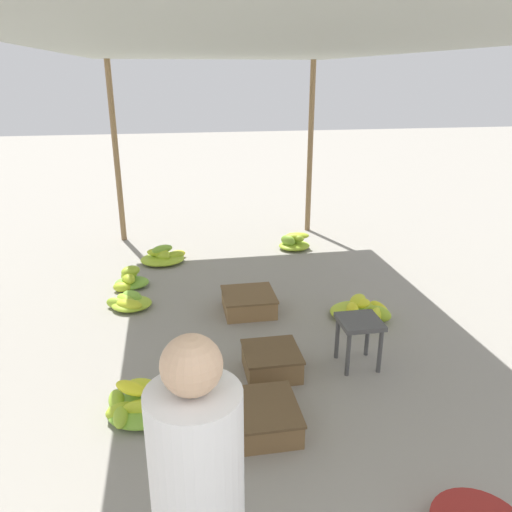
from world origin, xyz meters
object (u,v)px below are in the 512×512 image
(banana_pile_right_0, at_px, (363,310))
(crate_near, at_px, (272,361))
(banana_pile_left_3, at_px, (130,280))
(crate_mid, at_px, (249,302))
(banana_pile_left_2, at_px, (164,257))
(banana_pile_right_1, at_px, (294,242))
(stool, at_px, (359,329))
(banana_pile_left_0, at_px, (140,405))
(banana_pile_left_1, at_px, (129,302))
(crate_far, at_px, (260,417))

(banana_pile_right_0, relative_size, crate_near, 1.33)
(banana_pile_left_3, xyz_separation_m, crate_mid, (1.25, -0.84, 0.01))
(banana_pile_left_2, distance_m, banana_pile_right_1, 1.82)
(banana_pile_left_3, height_order, banana_pile_right_0, banana_pile_left_3)
(crate_near, xyz_separation_m, crate_mid, (-0.01, 1.14, -0.00))
(banana_pile_left_3, relative_size, banana_pile_right_0, 0.67)
(stool, bearing_deg, banana_pile_left_0, -168.96)
(banana_pile_left_1, xyz_separation_m, crate_near, (1.23, -1.43, 0.04))
(crate_near, distance_m, crate_far, 0.70)
(banana_pile_left_1, xyz_separation_m, banana_pile_right_0, (2.33, -0.62, 0.01))
(crate_mid, bearing_deg, banana_pile_left_1, 166.86)
(banana_pile_left_2, xyz_separation_m, crate_far, (0.66, -3.39, 0.02))
(banana_pile_left_1, bearing_deg, banana_pile_left_0, -84.11)
(banana_pile_left_0, bearing_deg, banana_pile_left_2, 86.82)
(banana_pile_left_2, height_order, crate_mid, banana_pile_left_2)
(stool, bearing_deg, banana_pile_right_0, 65.86)
(banana_pile_left_0, height_order, banana_pile_left_2, banana_pile_left_0)
(crate_mid, distance_m, crate_far, 1.82)
(banana_pile_left_1, height_order, banana_pile_left_3, banana_pile_left_3)
(banana_pile_left_3, xyz_separation_m, banana_pile_right_0, (2.36, -1.17, -0.01))
(stool, bearing_deg, banana_pile_right_1, 86.29)
(banana_pile_left_2, height_order, crate_near, banana_pile_left_2)
(banana_pile_left_2, relative_size, crate_near, 1.33)
(stool, distance_m, banana_pile_right_0, 0.93)
(banana_pile_right_0, bearing_deg, banana_pile_right_1, 94.60)
(banana_pile_left_1, height_order, crate_far, crate_far)
(banana_pile_right_1, relative_size, crate_mid, 0.90)
(banana_pile_left_2, relative_size, banana_pile_left_3, 1.48)
(crate_near, bearing_deg, banana_pile_right_0, 36.27)
(stool, height_order, banana_pile_left_3, stool)
(crate_mid, bearing_deg, banana_pile_left_2, 118.76)
(banana_pile_left_0, bearing_deg, crate_near, 18.76)
(stool, xyz_separation_m, banana_pile_left_2, (-1.61, 2.73, -0.26))
(crate_far, bearing_deg, crate_mid, 83.40)
(banana_pile_right_0, relative_size, crate_far, 1.15)
(banana_pile_left_0, distance_m, crate_near, 1.10)
(banana_pile_left_2, xyz_separation_m, crate_near, (0.87, -2.73, 0.02))
(banana_pile_left_3, distance_m, crate_mid, 1.50)
(banana_pile_left_2, xyz_separation_m, banana_pile_left_3, (-0.38, -0.75, 0.01))
(banana_pile_left_0, xyz_separation_m, crate_far, (0.83, -0.31, 0.02))
(banana_pile_left_1, distance_m, banana_pile_right_0, 2.41)
(crate_near, bearing_deg, banana_pile_left_3, 122.41)
(crate_near, bearing_deg, banana_pile_left_1, 130.70)
(banana_pile_left_1, bearing_deg, crate_near, -49.30)
(banana_pile_left_1, height_order, banana_pile_right_0, banana_pile_right_0)
(stool, distance_m, banana_pile_left_3, 2.82)
(banana_pile_left_0, bearing_deg, banana_pile_right_1, 59.19)
(banana_pile_left_3, bearing_deg, banana_pile_right_0, -26.45)
(banana_pile_left_1, relative_size, banana_pile_right_1, 1.02)
(banana_pile_right_0, bearing_deg, banana_pile_left_1, 165.04)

